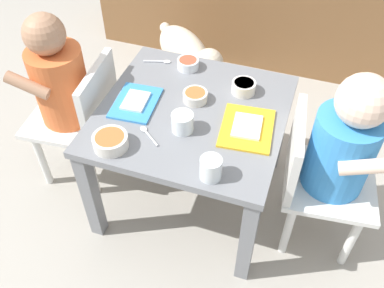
# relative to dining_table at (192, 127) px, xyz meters

# --- Properties ---
(ground_plane) EXTENTS (7.00, 7.00, 0.00)m
(ground_plane) POSITION_rel_dining_table_xyz_m (0.00, 0.00, -0.36)
(ground_plane) COLOR #9E998E
(dining_table) EXTENTS (0.59, 0.58, 0.43)m
(dining_table) POSITION_rel_dining_table_xyz_m (0.00, 0.00, 0.00)
(dining_table) COLOR slate
(dining_table) RESTS_ON ground
(seated_child_left) EXTENTS (0.30, 0.30, 0.69)m
(seated_child_left) POSITION_rel_dining_table_xyz_m (-0.46, -0.02, 0.07)
(seated_child_left) COLOR silver
(seated_child_left) RESTS_ON ground
(seated_child_right) EXTENTS (0.31, 0.31, 0.69)m
(seated_child_right) POSITION_rel_dining_table_xyz_m (0.46, -0.02, 0.07)
(seated_child_right) COLOR silver
(seated_child_right) RESTS_ON ground
(dog) EXTENTS (0.40, 0.35, 0.33)m
(dog) POSITION_rel_dining_table_xyz_m (-0.22, 0.59, -0.14)
(dog) COLOR beige
(dog) RESTS_ON ground
(food_tray_left) EXTENTS (0.14, 0.19, 0.02)m
(food_tray_left) POSITION_rel_dining_table_xyz_m (-0.18, -0.02, 0.08)
(food_tray_left) COLOR #388CD8
(food_tray_left) RESTS_ON dining_table
(food_tray_right) EXTENTS (0.17, 0.21, 0.02)m
(food_tray_right) POSITION_rel_dining_table_xyz_m (0.18, -0.02, 0.08)
(food_tray_right) COLOR gold
(food_tray_right) RESTS_ON dining_table
(water_cup_left) EXTENTS (0.06, 0.06, 0.07)m
(water_cup_left) POSITION_rel_dining_table_xyz_m (0.13, -0.24, 0.10)
(water_cup_left) COLOR white
(water_cup_left) RESTS_ON dining_table
(water_cup_right) EXTENTS (0.07, 0.07, 0.06)m
(water_cup_right) POSITION_rel_dining_table_xyz_m (-0.00, -0.09, 0.10)
(water_cup_right) COLOR white
(water_cup_right) RESTS_ON dining_table
(cereal_bowl_left_side) EXTENTS (0.08, 0.08, 0.03)m
(cereal_bowl_left_side) POSITION_rel_dining_table_xyz_m (-0.09, 0.21, 0.09)
(cereal_bowl_left_side) COLOR white
(cereal_bowl_left_side) RESTS_ON dining_table
(veggie_bowl_near) EXTENTS (0.08, 0.08, 0.03)m
(veggie_bowl_near) POSITION_rel_dining_table_xyz_m (-0.01, 0.05, 0.09)
(veggie_bowl_near) COLOR silver
(veggie_bowl_near) RESTS_ON dining_table
(cereal_bowl_right_side) EXTENTS (0.08, 0.08, 0.04)m
(cereal_bowl_right_side) POSITION_rel_dining_table_xyz_m (0.13, 0.15, 0.09)
(cereal_bowl_right_side) COLOR silver
(cereal_bowl_right_side) RESTS_ON dining_table
(veggie_bowl_far) EXTENTS (0.10, 0.10, 0.04)m
(veggie_bowl_far) POSITION_rel_dining_table_xyz_m (-0.17, -0.22, 0.09)
(veggie_bowl_far) COLOR silver
(veggie_bowl_far) RESTS_ON dining_table
(spoon_by_left_tray) EXTENTS (0.10, 0.04, 0.01)m
(spoon_by_left_tray) POSITION_rel_dining_table_xyz_m (-0.19, 0.22, 0.07)
(spoon_by_left_tray) COLOR silver
(spoon_by_left_tray) RESTS_ON dining_table
(spoon_by_right_tray) EXTENTS (0.09, 0.07, 0.01)m
(spoon_by_right_tray) POSITION_rel_dining_table_xyz_m (-0.09, -0.14, 0.07)
(spoon_by_right_tray) COLOR silver
(spoon_by_right_tray) RESTS_ON dining_table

